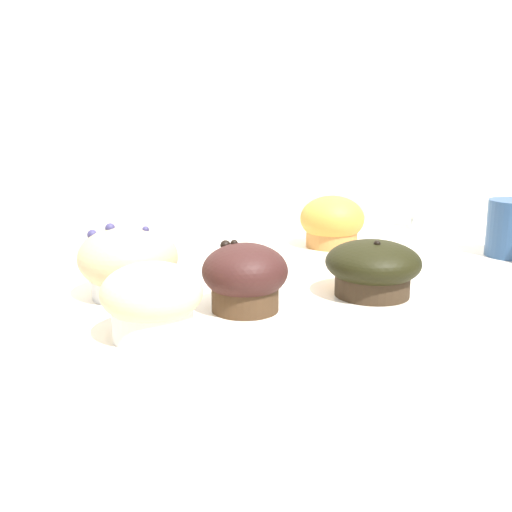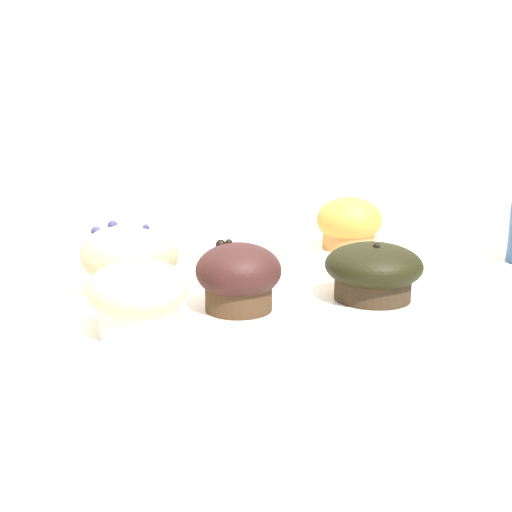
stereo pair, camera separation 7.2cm
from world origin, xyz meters
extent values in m
cube|color=beige|center=(0.00, 0.60, 0.90)|extent=(3.20, 0.10, 1.80)
cylinder|color=silver|center=(-0.29, 0.07, 0.94)|extent=(0.09, 0.09, 0.05)
ellipsoid|color=tan|center=(-0.29, 0.07, 0.97)|extent=(0.12, 0.12, 0.08)
sphere|color=navy|center=(-0.27, 0.05, 1.00)|extent=(0.01, 0.01, 0.01)
sphere|color=navy|center=(-0.31, 0.07, 1.00)|extent=(0.01, 0.01, 0.01)
sphere|color=navy|center=(-0.32, 0.09, 0.99)|extent=(0.01, 0.01, 0.01)
cylinder|color=white|center=(-0.32, -0.08, 0.94)|extent=(0.08, 0.08, 0.05)
ellipsoid|color=#DDBE8A|center=(-0.32, -0.08, 0.97)|extent=(0.10, 0.10, 0.06)
cylinder|color=#362719|center=(-0.04, -0.09, 0.94)|extent=(0.09, 0.09, 0.04)
ellipsoid|color=black|center=(-0.04, -0.09, 0.96)|extent=(0.11, 0.11, 0.05)
sphere|color=black|center=(-0.05, -0.10, 0.99)|extent=(0.01, 0.01, 0.01)
cylinder|color=#422D1A|center=(-0.20, -0.05, 0.94)|extent=(0.07, 0.07, 0.05)
ellipsoid|color=#351916|center=(-0.20, -0.05, 0.96)|extent=(0.09, 0.09, 0.06)
sphere|color=black|center=(-0.20, -0.04, 0.99)|extent=(0.01, 0.01, 0.01)
sphere|color=black|center=(-0.21, -0.03, 0.99)|extent=(0.01, 0.01, 0.01)
sphere|color=black|center=(-0.21, -0.03, 0.99)|extent=(0.01, 0.01, 0.01)
cylinder|color=#BF7E3E|center=(0.09, 0.15, 0.94)|extent=(0.08, 0.08, 0.05)
ellipsoid|color=orange|center=(0.09, 0.15, 0.97)|extent=(0.10, 0.10, 0.07)
cube|color=white|center=(0.32, 0.20, 0.95)|extent=(0.05, 0.04, 0.06)
cube|color=silver|center=(0.33, 0.18, 0.95)|extent=(0.05, 0.04, 0.06)
camera|label=1|loc=(-0.53, -0.59, 1.13)|focal=42.00mm
camera|label=2|loc=(-0.46, -0.63, 1.13)|focal=42.00mm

